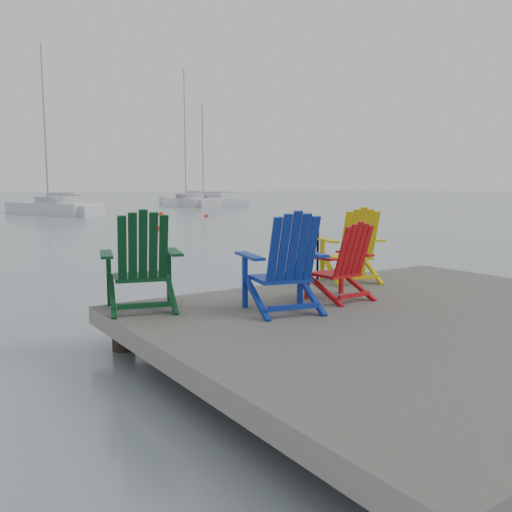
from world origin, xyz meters
TOP-DOWN VIEW (x-y plane):
  - ground at (0.00, 0.00)m, footprint 400.00×400.00m
  - dock at (0.00, 0.00)m, footprint 6.00×5.00m
  - handrail at (0.25, 2.45)m, footprint 0.48×0.04m
  - chair_green at (-2.55, 1.96)m, footprint 1.05×1.00m
  - chair_blue at (-1.26, 0.98)m, footprint 1.02×0.97m
  - chair_red at (-0.28, 1.11)m, footprint 0.78×0.72m
  - chair_yellow at (0.73, 1.97)m, footprint 1.03×0.98m
  - sailboat_near at (4.56, 35.26)m, footprint 4.81×8.88m
  - sailboat_mid at (19.85, 44.71)m, footprint 3.51×10.16m
  - sailboat_far at (21.34, 43.43)m, footprint 7.13×5.59m
  - buoy_a at (5.02, 18.45)m, footprint 0.34×0.34m
  - buoy_c at (11.94, 26.63)m, footprint 0.32×0.32m
  - buoy_d at (10.54, 30.45)m, footprint 0.41×0.41m

SIDE VIEW (x-z plane):
  - ground at x=0.00m, z-range 0.00..0.00m
  - buoy_a at x=5.02m, z-range -0.17..0.17m
  - buoy_c at x=11.94m, z-range -0.16..0.16m
  - buoy_d at x=10.54m, z-range -0.20..0.20m
  - dock at x=0.00m, z-range -0.35..1.05m
  - sailboat_mid at x=19.85m, z-range -6.42..7.13m
  - sailboat_near at x=4.56m, z-range -5.58..6.29m
  - sailboat_far at x=21.34m, z-range -4.75..5.46m
  - chair_red at x=-0.28m, z-range 0.50..1.46m
  - handrail at x=0.25m, z-range 0.59..1.49m
  - chair_yellow at x=0.73m, z-range 0.50..1.58m
  - chair_blue at x=-1.26m, z-range 0.50..1.61m
  - chair_green at x=-2.55m, z-range 0.50..1.62m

